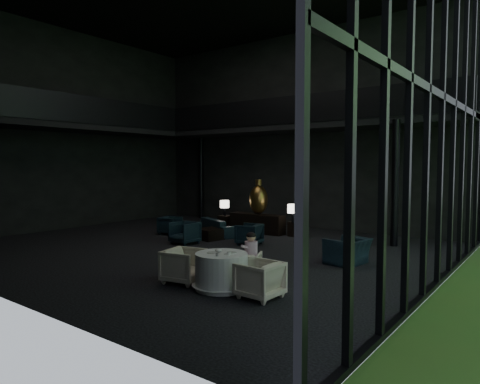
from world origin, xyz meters
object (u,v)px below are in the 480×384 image
Objects in this scene: lounge_armchair_east at (249,234)px; lounge_armchair_south at (185,231)px; sofa at (220,224)px; dining_chair_west at (184,263)px; table_lamp_right at (293,209)px; dining_chair_north at (245,266)px; side_table_left at (226,222)px; dining_table at (221,273)px; coffee_table at (210,234)px; child at (251,246)px; window_armchair at (348,247)px; console at (257,223)px; table_lamp_left at (225,205)px; lounge_armchair_west at (170,225)px; bronze_urn at (259,199)px; dining_chair_east at (260,278)px; side_table_right at (296,229)px.

lounge_armchair_south reaches higher than lounge_armchair_east.
dining_chair_west reaches higher than sofa.
table_lamp_right reaches higher than dining_chair_north.
dining_table reaches higher than side_table_left.
lounge_armchair_south is 1.17m from coffee_table.
coffee_table is 1.33× the size of child.
window_armchair reaches higher than lounge_armchair_south.
lounge_armchair_east is (1.20, -2.17, 0.01)m from console.
child is (5.28, -5.56, -0.22)m from table_lamp_left.
table_lamp_right is 6.03m from dining_chair_north.
dining_chair_west reaches higher than lounge_armchair_west.
sofa is (-2.43, -1.15, -0.59)m from table_lamp_right.
dining_chair_north is 1.35m from dining_chair_west.
dining_table is at bearing 85.96° from child.
lounge_armchair_east reaches higher than dining_chair_north.
lounge_armchair_south reaches higher than dining_chair_north.
lounge_armchair_west is 6.94m from child.
lounge_armchair_east reaches higher than side_table_left.
table_lamp_right is (1.60, -0.17, -0.28)m from bronze_urn.
sofa is 6.90m from dining_table.
dining_chair_north is (5.22, -5.79, 0.05)m from side_table_left.
lounge_armchair_west is at bearing 144.49° from dining_table.
table_lamp_right is 2.23m from lounge_armchair_east.
window_armchair reaches higher than dining_chair_east.
table_lamp_right is 0.52× the size of dining_table.
bronze_urn is at bearing 83.45° from lounge_armchair_south.
side_table_right is 0.66× the size of dining_chair_east.
side_table_left is 0.71m from table_lamp_left.
table_lamp_left is 0.99× the size of child.
sofa is (-2.43, -1.42, 0.14)m from side_table_right.
table_lamp_left is 0.96× the size of dining_chair_north.
sofa is 6.25m from child.
dining_chair_east is at bearing -54.93° from console.
bronze_urn is 1.97× the size of lounge_armchair_west.
bronze_urn is 7.59m from dining_table.
dining_chair_east is (6.19, -6.55, -0.58)m from table_lamp_left.
table_lamp_left is 3.20m from table_lamp_right.
table_lamp_right is 4.26m from window_armchair.
dining_chair_north is (6.02, -3.49, -0.01)m from lounge_armchair_west.
lounge_armchair_west is (-4.00, -2.42, 0.07)m from side_table_right.
child reaches higher than dining_chair_west.
side_table_left is at bearing -177.85° from side_table_right.
lounge_armchair_east is 0.59× the size of dining_table.
table_lamp_right is 0.97× the size of lounge_armchair_west.
window_armchair is at bearing -24.29° from side_table_left.
bronze_urn reaches higher than console.
bronze_urn is 1.31× the size of window_armchair.
sofa is (-0.83, -1.32, -0.87)m from bronze_urn.
dining_chair_east is at bearing 158.91° from sofa.
dining_chair_west is (1.45, -4.46, 0.06)m from lounge_armchair_east.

